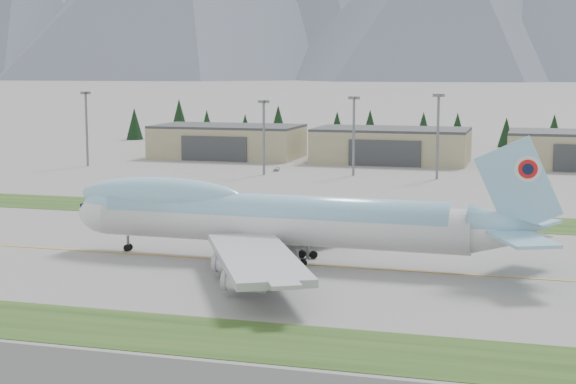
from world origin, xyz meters
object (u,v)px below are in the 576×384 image
(boeing_747_freighter, at_px, (275,218))
(service_vehicle_b, at_px, (544,182))
(hangar_left, at_px, (228,141))
(hangar_center, at_px, (392,145))
(service_vehicle_a, at_px, (277,171))

(boeing_747_freighter, xyz_separation_m, service_vehicle_b, (40.45, 109.96, -6.68))
(hangar_left, xyz_separation_m, hangar_center, (55.00, 0.00, 0.00))
(service_vehicle_a, distance_m, service_vehicle_b, 74.80)
(boeing_747_freighter, bearing_deg, service_vehicle_a, 107.51)
(boeing_747_freighter, distance_m, service_vehicle_b, 117.35)
(boeing_747_freighter, distance_m, hangar_left, 160.38)
(hangar_left, height_order, service_vehicle_b, hangar_left)
(hangar_left, relative_size, service_vehicle_a, 12.39)
(hangar_center, bearing_deg, boeing_747_freighter, -87.72)
(hangar_center, bearing_deg, hangar_left, 180.00)
(hangar_left, bearing_deg, service_vehicle_a, -50.81)
(service_vehicle_a, bearing_deg, hangar_center, 40.00)
(boeing_747_freighter, xyz_separation_m, service_vehicle_a, (-34.14, 115.51, -6.68))
(hangar_left, height_order, service_vehicle_a, hangar_left)
(service_vehicle_b, bearing_deg, service_vehicle_a, 76.50)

